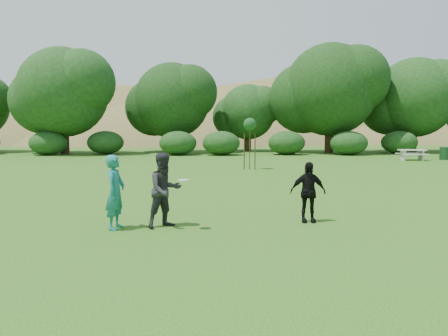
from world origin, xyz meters
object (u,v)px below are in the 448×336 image
object	(u,v)px
trash_can_near	(444,153)
picnic_table	(412,153)
player_grey	(165,190)
player_black	(308,192)
player_teal	(115,192)
sapling	(250,126)

from	to	relation	value
trash_can_near	picnic_table	size ratio (longest dim) A/B	0.50
picnic_table	player_grey	bearing A→B (deg)	-127.31
trash_can_near	player_black	bearing A→B (deg)	-125.45
player_grey	trash_can_near	world-z (taller)	player_grey
player_teal	player_black	xyz separation A→B (m)	(4.67, 0.63, -0.11)
player_grey	sapling	world-z (taller)	sapling
player_teal	player_black	size ratio (longest dim) A/B	1.15
picnic_table	sapling	bearing A→B (deg)	-153.05
player_teal	sapling	xyz separation A→B (m)	(4.33, 13.96, 1.54)
player_black	sapling	distance (m)	13.43
picnic_table	player_black	bearing A→B (deg)	-120.86
player_grey	sapling	size ratio (longest dim) A/B	0.63
player_teal	picnic_table	size ratio (longest dim) A/B	0.97
player_teal	player_grey	xyz separation A→B (m)	(1.14, 0.18, 0.02)
player_teal	player_grey	world-z (taller)	player_grey
player_teal	sapling	bearing A→B (deg)	-7.66
trash_can_near	picnic_table	world-z (taller)	trash_can_near
trash_can_near	player_teal	bearing A→B (deg)	-132.59
player_black	picnic_table	xyz separation A→B (m)	(11.59, 19.40, -0.25)
player_grey	picnic_table	distance (m)	24.95
player_black	picnic_table	distance (m)	22.60
trash_can_near	picnic_table	bearing A→B (deg)	-171.88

